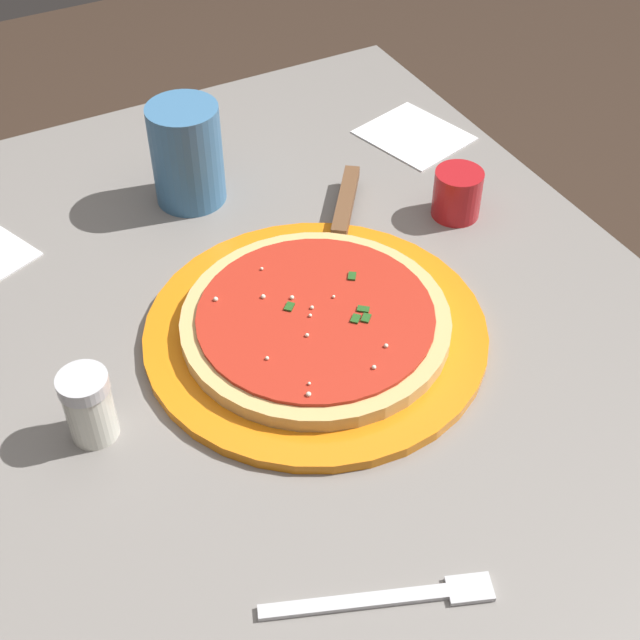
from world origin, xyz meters
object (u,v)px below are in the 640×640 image
object	(u,v)px
napkin_folded_right	(414,135)
pizza	(320,319)
serving_plate	(320,330)
fork	(391,598)
cup_small_sauce	(457,194)
parmesan_shaker	(89,406)
cup_tall_drink	(187,154)
pizza_server	(341,224)

from	to	relation	value
napkin_folded_right	pizza	bearing A→B (deg)	133.63
serving_plate	fork	distance (m)	0.30
cup_small_sauce	fork	xyz separation A→B (m)	(-0.39, 0.33, -0.03)
fork	serving_plate	bearing A→B (deg)	-17.22
cup_small_sauce	fork	world-z (taller)	cup_small_sauce
fork	parmesan_shaker	xyz separation A→B (m)	(0.27, 0.15, 0.04)
cup_tall_drink	fork	size ratio (longest dim) A/B	0.69
pizza	parmesan_shaker	distance (m)	0.24
pizza_server	cup_small_sauce	size ratio (longest dim) A/B	3.47
pizza	cup_tall_drink	distance (m)	0.29
cup_small_sauce	parmesan_shaker	world-z (taller)	parmesan_shaker
pizza	cup_tall_drink	size ratio (longest dim) A/B	2.21
parmesan_shaker	napkin_folded_right	bearing A→B (deg)	-61.23
serving_plate	pizza	distance (m)	0.02
pizza	cup_small_sauce	distance (m)	0.26
serving_plate	pizza_server	bearing A→B (deg)	-36.39
cup_tall_drink	parmesan_shaker	world-z (taller)	cup_tall_drink
napkin_folded_right	parmesan_shaker	size ratio (longest dim) A/B	1.74
cup_small_sauce	parmesan_shaker	distance (m)	0.50
serving_plate	pizza	world-z (taller)	pizza
cup_small_sauce	napkin_folded_right	bearing A→B (deg)	-16.31
pizza	cup_tall_drink	world-z (taller)	cup_tall_drink
pizza_server	cup_tall_drink	distance (m)	0.20
pizza_server	cup_small_sauce	bearing A→B (deg)	-101.39
pizza_server	parmesan_shaker	xyz separation A→B (m)	(-0.15, 0.34, 0.02)
pizza	cup_small_sauce	world-z (taller)	cup_small_sauce
cup_tall_drink	cup_small_sauce	size ratio (longest dim) A/B	2.11
fork	parmesan_shaker	size ratio (longest dim) A/B	2.44
cup_tall_drink	fork	distance (m)	0.58
serving_plate	parmesan_shaker	world-z (taller)	parmesan_shaker
cup_tall_drink	serving_plate	bearing A→B (deg)	-174.58
cup_tall_drink	fork	xyz separation A→B (m)	(-0.57, 0.06, -0.06)
pizza	pizza_server	distance (m)	0.17
pizza_server	fork	size ratio (longest dim) A/B	1.13
pizza_server	fork	world-z (taller)	pizza_server
parmesan_shaker	pizza	bearing A→B (deg)	-85.92
cup_small_sauce	napkin_folded_right	distance (m)	0.18
serving_plate	napkin_folded_right	xyz separation A→B (m)	(0.27, -0.29, -0.00)
cup_tall_drink	cup_small_sauce	distance (m)	0.32
pizza_server	napkin_folded_right	distance (m)	0.24
cup_tall_drink	parmesan_shaker	bearing A→B (deg)	144.28
serving_plate	cup_small_sauce	bearing A→B (deg)	-66.09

